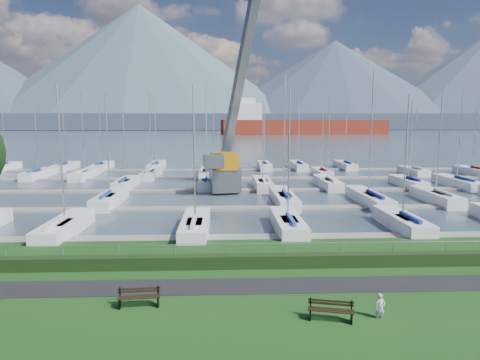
{
  "coord_description": "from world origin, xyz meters",
  "views": [
    {
      "loc": [
        -1.37,
        -22.5,
        7.94
      ],
      "look_at": [
        0.0,
        12.0,
        3.0
      ],
      "focal_mm": 32.0,
      "sensor_mm": 36.0,
      "label": 1
    }
  ],
  "objects_px": {
    "person": "(380,304)",
    "bench_right": "(331,310)",
    "bench_left": "(139,297)",
    "crane": "(228,142)"
  },
  "relations": [
    {
      "from": "bench_left",
      "to": "crane",
      "type": "relative_size",
      "value": 0.08
    },
    {
      "from": "bench_right",
      "to": "bench_left",
      "type": "bearing_deg",
      "value": -178.11
    },
    {
      "from": "bench_left",
      "to": "crane",
      "type": "height_order",
      "value": "crane"
    },
    {
      "from": "crane",
      "to": "person",
      "type": "bearing_deg",
      "value": -90.29
    },
    {
      "from": "bench_left",
      "to": "bench_right",
      "type": "distance_m",
      "value": 8.01
    },
    {
      "from": "bench_right",
      "to": "person",
      "type": "height_order",
      "value": "person"
    },
    {
      "from": "person",
      "to": "bench_right",
      "type": "bearing_deg",
      "value": 172.73
    },
    {
      "from": "bench_left",
      "to": "bench_right",
      "type": "bearing_deg",
      "value": -15.87
    },
    {
      "from": "bench_left",
      "to": "person",
      "type": "height_order",
      "value": "person"
    },
    {
      "from": "bench_left",
      "to": "person",
      "type": "xyz_separation_m",
      "value": [
        9.87,
        -1.46,
        0.18
      ]
    }
  ]
}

